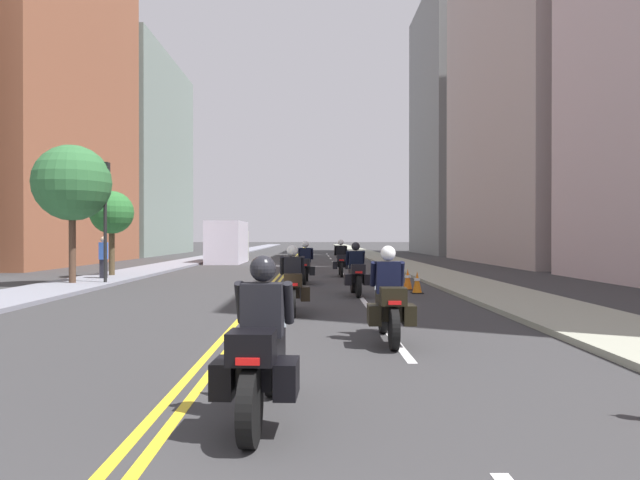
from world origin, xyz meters
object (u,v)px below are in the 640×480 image
motorcycle_5 (341,261)px  street_tree_1 (72,183)px  street_tree_0 (112,213)px  parked_truck (229,244)px  traffic_cone_1 (417,282)px  motorcycle_4 (305,266)px  traffic_light_near (105,200)px  motorcycle_0 (261,354)px  motorcycle_2 (292,285)px  traffic_cone_0 (408,279)px  pedestrian_1 (103,258)px  motorcycle_3 (356,274)px  motorcycle_1 (389,303)px

motorcycle_5 → street_tree_1: size_ratio=0.44×
street_tree_0 → street_tree_1: (0.02, -3.95, 0.90)m
parked_truck → traffic_cone_1: bearing=-66.3°
motorcycle_4 → traffic_light_near: (-7.28, -0.74, 2.43)m
motorcycle_0 → motorcycle_2: motorcycle_0 is taller
motorcycle_4 → motorcycle_5: 4.10m
parked_truck → motorcycle_4: bearing=-72.0°
motorcycle_0 → traffic_cone_1: 12.55m
motorcycle_0 → street_tree_0: bearing=116.9°
traffic_cone_0 → motorcycle_2: bearing=-122.7°
pedestrian_1 → street_tree_1: size_ratio=0.35×
motorcycle_5 → motorcycle_3: bearing=-89.5°
traffic_cone_1 → street_tree_1: size_ratio=0.14×
motorcycle_3 → parked_truck: size_ratio=0.33×
motorcycle_2 → pedestrian_1: pedestrian_1 is taller
motorcycle_2 → motorcycle_3: (1.77, 3.85, 0.01)m
street_tree_0 → parked_truck: (2.91, 13.88, -1.52)m
motorcycle_2 → street_tree_0: size_ratio=0.60×
motorcycle_2 → parked_truck: bearing=98.6°
motorcycle_4 → street_tree_0: bearing=162.9°
traffic_cone_0 → traffic_light_near: traffic_light_near is taller
motorcycle_1 → motorcycle_2: motorcycle_1 is taller
motorcycle_1 → pedestrian_1: (-9.67, 12.98, 0.26)m
motorcycle_1 → street_tree_0: bearing=125.0°
traffic_cone_0 → pedestrian_1: bearing=161.8°
pedestrian_1 → street_tree_1: 3.57m
motorcycle_3 → traffic_cone_0: motorcycle_3 is taller
motorcycle_4 → traffic_cone_1: (3.55, -3.72, -0.32)m
traffic_cone_1 → street_tree_1: (-11.93, 2.73, 3.35)m
motorcycle_0 → motorcycle_4: 15.70m
pedestrian_1 → motorcycle_2: bearing=47.3°
motorcycle_5 → traffic_light_near: 10.21m
motorcycle_0 → street_tree_0: street_tree_0 is taller
motorcycle_3 → traffic_light_near: (-8.87, 3.62, 2.44)m
pedestrian_1 → parked_truck: parked_truck is taller
traffic_cone_1 → pedestrian_1: pedestrian_1 is taller
motorcycle_0 → motorcycle_1: motorcycle_1 is taller
motorcycle_3 → motorcycle_5: (-0.05, 8.16, 0.02)m
motorcycle_1 → street_tree_0: 17.88m
traffic_cone_0 → street_tree_1: size_ratio=0.14×
motorcycle_2 → street_tree_1: street_tree_1 is taller
pedestrian_1 → parked_truck: 15.82m
motorcycle_4 → pedestrian_1: (-8.10, 1.25, 0.26)m
street_tree_1 → motorcycle_1: bearing=-47.2°
motorcycle_1 → motorcycle_3: 7.36m
motorcycle_3 → motorcycle_5: size_ratio=0.95×
motorcycle_5 → parked_truck: bearing=118.4°
traffic_cone_1 → traffic_light_near: size_ratio=0.15×
traffic_cone_1 → traffic_cone_0: bearing=94.6°
traffic_cone_0 → pedestrian_1: (-11.56, 3.79, 0.57)m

